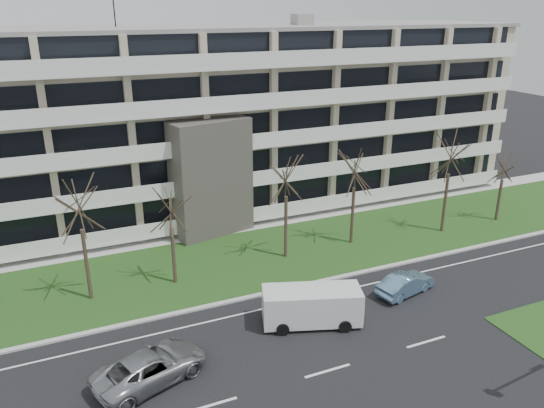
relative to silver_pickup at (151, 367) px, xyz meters
name	(u,v)px	position (x,y,z in m)	size (l,w,h in m)	color
ground	(328,371)	(8.07, -2.74, -0.77)	(160.00, 160.00, 0.00)	black
grass_verge	(237,261)	(8.07, 10.26, -0.74)	(90.00, 10.00, 0.06)	#1E4517
curb	(265,294)	(8.07, 5.26, -0.71)	(90.00, 0.35, 0.12)	#B2B2AD
sidewalk	(213,232)	(8.07, 15.76, -0.73)	(90.00, 2.00, 0.08)	#B2B2AD
lane_edge_line	(274,306)	(8.07, 3.76, -0.77)	(90.00, 0.12, 0.01)	white
apartment_building	(186,121)	(8.07, 22.57, 6.84)	(60.50, 15.10, 18.75)	tan
silver_pickup	(151,367)	(0.00, 0.00, 0.00)	(2.56, 5.54, 1.54)	#A1A3A8
blue_sedan	(405,284)	(16.14, 1.92, -0.10)	(1.41, 4.05, 1.33)	#6A95B7
white_van	(313,303)	(9.34, 1.28, 0.50)	(5.83, 3.68, 2.13)	silver
tree_2	(78,200)	(-1.87, 9.03, 5.66)	(4.13, 4.13, 8.26)	#382B21
tree_3	(170,206)	(3.35, 8.95, 4.54)	(3.42, 3.42, 6.84)	#382B21
tree_4	(286,172)	(11.47, 9.51, 5.61)	(4.10, 4.10, 8.20)	#382B21
tree_5	(355,165)	(17.02, 9.71, 5.34)	(3.93, 3.93, 7.86)	#382B21
tree_6	(451,150)	(24.78, 8.71, 5.86)	(4.26, 4.26, 8.53)	#382B21
tree_7	(505,163)	(30.48, 8.73, 4.18)	(3.19, 3.19, 6.38)	#382B21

